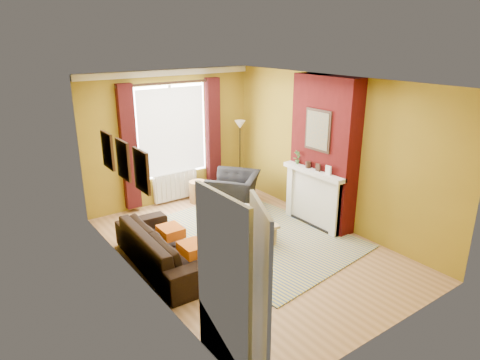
# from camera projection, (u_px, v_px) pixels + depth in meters

# --- Properties ---
(ground) EXTENTS (5.50, 5.50, 0.00)m
(ground) POSITION_uv_depth(u_px,v_px,m) (248.00, 247.00, 7.36)
(ground) COLOR olive
(ground) RESTS_ON ground
(room_walls) EXTENTS (3.82, 5.54, 2.83)m
(room_walls) POSITION_uv_depth(u_px,v_px,m) (269.00, 160.00, 7.47)
(room_walls) COLOR olive
(room_walls) RESTS_ON ground
(striped_rug) EXTENTS (3.02, 3.89, 0.02)m
(striped_rug) POSITION_uv_depth(u_px,v_px,m) (253.00, 235.00, 7.78)
(striped_rug) COLOR #2E4A80
(striped_rug) RESTS_ON ground
(sofa) EXTENTS (0.94, 2.25, 0.65)m
(sofa) POSITION_uv_depth(u_px,v_px,m) (166.00, 247.00, 6.68)
(sofa) COLOR black
(sofa) RESTS_ON ground
(armchair) EXTENTS (1.46, 1.44, 0.71)m
(armchair) POSITION_uv_depth(u_px,v_px,m) (234.00, 191.00, 8.97)
(armchair) COLOR black
(armchair) RESTS_ON ground
(coffee_table) EXTENTS (0.74, 1.23, 0.38)m
(coffee_table) POSITION_uv_depth(u_px,v_px,m) (249.00, 219.00, 7.63)
(coffee_table) COLOR tan
(coffee_table) RESTS_ON ground
(wicker_stool) EXTENTS (0.42, 0.42, 0.47)m
(wicker_stool) POSITION_uv_depth(u_px,v_px,m) (198.00, 192.00, 9.26)
(wicker_stool) COLOR olive
(wicker_stool) RESTS_ON ground
(floor_lamp) EXTENTS (0.30, 0.30, 1.64)m
(floor_lamp) POSITION_uv_depth(u_px,v_px,m) (240.00, 136.00, 9.64)
(floor_lamp) COLOR black
(floor_lamp) RESTS_ON ground
(book_a) EXTENTS (0.25, 0.28, 0.02)m
(book_a) POSITION_uv_depth(u_px,v_px,m) (249.00, 223.00, 7.36)
(book_a) COLOR #999999
(book_a) RESTS_ON coffee_table
(book_b) EXTENTS (0.28, 0.35, 0.02)m
(book_b) POSITION_uv_depth(u_px,v_px,m) (239.00, 209.00, 7.94)
(book_b) COLOR #999999
(book_b) RESTS_ON coffee_table
(mug) EXTENTS (0.11, 0.11, 0.09)m
(mug) POSITION_uv_depth(u_px,v_px,m) (259.00, 212.00, 7.70)
(mug) COLOR #999999
(mug) RESTS_ON coffee_table
(tv_remote) EXTENTS (0.09, 0.15, 0.02)m
(tv_remote) POSITION_uv_depth(u_px,v_px,m) (249.00, 217.00, 7.60)
(tv_remote) COLOR #28282B
(tv_remote) RESTS_ON coffee_table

